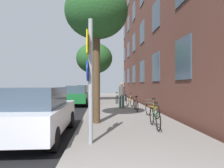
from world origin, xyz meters
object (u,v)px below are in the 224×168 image
(car_1, at_px, (78,95))
(car_0, at_px, (37,112))
(tree_far, at_px, (94,59))
(bicycle_0, at_px, (155,117))
(bicycle_3, at_px, (130,101))
(bicycle_4, at_px, (117,99))
(bicycle_1, at_px, (152,110))
(tree_near, at_px, (96,13))
(pedestrian_0, at_px, (122,94))
(car_2, at_px, (83,90))
(sign_post, at_px, (90,74))
(traffic_light, at_px, (97,74))
(bicycle_2, at_px, (136,105))
(bicycle_5, at_px, (126,97))

(car_1, bearing_deg, car_0, -90.80)
(tree_far, distance_m, car_1, 4.90)
(bicycle_0, relative_size, bicycle_3, 1.06)
(tree_far, relative_size, bicycle_4, 3.50)
(bicycle_1, xyz_separation_m, bicycle_3, (-0.40, 4.80, 0.02))
(bicycle_0, bearing_deg, tree_near, 154.25)
(tree_far, height_order, bicycle_4, tree_far)
(pedestrian_0, distance_m, car_0, 7.66)
(bicycle_4, xyz_separation_m, pedestrian_0, (0.02, -3.52, 0.61))
(tree_far, distance_m, bicycle_0, 13.27)
(car_2, bearing_deg, sign_post, -84.47)
(pedestrian_0, bearing_deg, car_1, 136.47)
(bicycle_4, relative_size, pedestrian_0, 0.95)
(bicycle_1, distance_m, car_0, 5.56)
(bicycle_4, bearing_deg, traffic_light, 113.27)
(pedestrian_0, height_order, car_1, pedestrian_0)
(bicycle_3, distance_m, pedestrian_0, 1.46)
(tree_far, distance_m, car_0, 13.71)
(bicycle_2, relative_size, car_1, 0.37)
(tree_near, xyz_separation_m, car_2, (-2.45, 21.17, -3.84))
(bicycle_5, distance_m, car_2, 11.41)
(car_0, relative_size, car_1, 0.97)
(bicycle_2, xyz_separation_m, car_1, (-4.06, 4.43, 0.37))
(tree_near, height_order, bicycle_3, tree_near)
(tree_near, relative_size, tree_far, 1.00)
(car_0, bearing_deg, bicycle_4, 71.66)
(tree_far, bearing_deg, traffic_light, 80.46)
(tree_near, xyz_separation_m, bicycle_0, (2.17, -1.05, -4.18))
(tree_near, xyz_separation_m, tree_far, (-0.45, 11.39, -0.37))
(tree_near, distance_m, bicycle_2, 6.11)
(tree_near, relative_size, bicycle_5, 3.51)
(bicycle_4, bearing_deg, bicycle_1, -81.02)
(bicycle_0, xyz_separation_m, car_0, (-4.02, -0.75, 0.34))
(car_1, bearing_deg, sign_post, -81.81)
(sign_post, height_order, tree_near, tree_near)
(tree_near, height_order, bicycle_5, tree_near)
(bicycle_4, bearing_deg, car_1, -173.52)
(traffic_light, xyz_separation_m, bicycle_3, (2.55, -6.60, -2.33))
(car_2, bearing_deg, car_1, -86.76)
(bicycle_5, bearing_deg, sign_post, -101.26)
(sign_post, xyz_separation_m, traffic_light, (-0.10, 15.61, 0.83))
(traffic_light, height_order, car_0, traffic_light)
(car_0, bearing_deg, bicycle_2, 52.92)
(car_2, bearing_deg, pedestrian_0, -75.92)
(bicycle_3, bearing_deg, pedestrian_0, -122.80)
(bicycle_2, xyz_separation_m, bicycle_5, (0.28, 7.20, 0.03))
(bicycle_4, distance_m, car_1, 3.33)
(bicycle_1, relative_size, bicycle_4, 1.01)
(tree_far, relative_size, bicycle_2, 3.45)
(bicycle_1, relative_size, bicycle_5, 1.01)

